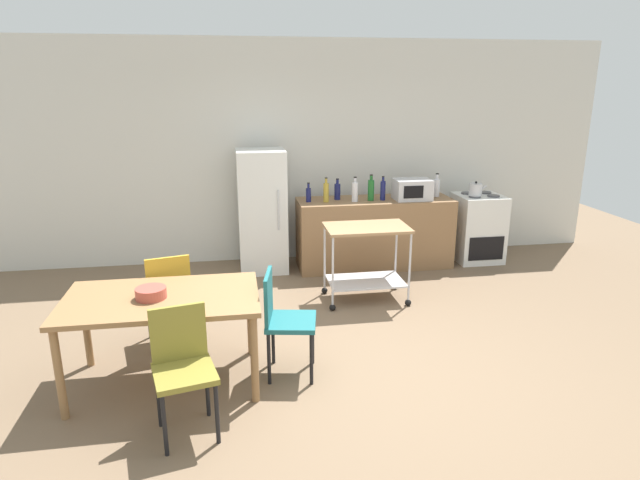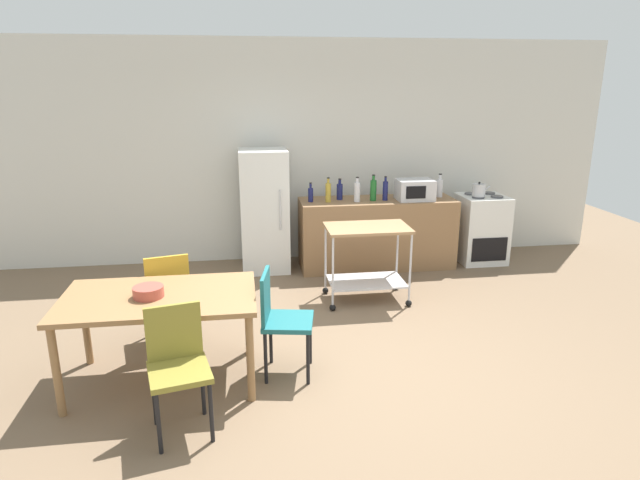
{
  "view_description": "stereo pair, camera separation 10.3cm",
  "coord_description": "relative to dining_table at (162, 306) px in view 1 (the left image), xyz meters",
  "views": [
    {
      "loc": [
        -0.92,
        -4.04,
        2.35
      ],
      "look_at": [
        -0.05,
        1.2,
        0.8
      ],
      "focal_mm": 30.42,
      "sensor_mm": 36.0,
      "label": 1
    },
    {
      "loc": [
        -0.82,
        -4.05,
        2.35
      ],
      "look_at": [
        -0.05,
        1.2,
        0.8
      ],
      "focal_mm": 30.42,
      "sensor_mm": 36.0,
      "label": 2
    }
  ],
  "objects": [
    {
      "name": "bottle_soda",
      "position": [
        1.91,
        2.64,
        0.34
      ],
      "size": [
        0.08,
        0.08,
        0.27
      ],
      "color": "navy",
      "rests_on": "kitchen_counter"
    },
    {
      "name": "chair_olive",
      "position": [
        0.2,
        -0.66,
        -0.15
      ],
      "size": [
        0.48,
        0.48,
        0.89
      ],
      "rotation": [
        0.0,
        0.0,
        0.22
      ],
      "color": "olive",
      "rests_on": "ground_plane"
    },
    {
      "name": "bottle_soy_sauce",
      "position": [
        1.75,
        2.52,
        0.36
      ],
      "size": [
        0.07,
        0.07,
        0.31
      ],
      "color": "gold",
      "rests_on": "kitchen_counter"
    },
    {
      "name": "bottle_hot_sauce",
      "position": [
        2.32,
        2.51,
        0.37
      ],
      "size": [
        0.08,
        0.08,
        0.33
      ],
      "color": "#1E6628",
      "rests_on": "kitchen_counter"
    },
    {
      "name": "stove_oven",
      "position": [
        3.85,
        2.59,
        -0.22
      ],
      "size": [
        0.6,
        0.61,
        0.92
      ],
      "color": "white",
      "rests_on": "ground_plane"
    },
    {
      "name": "bottle_olive_oil",
      "position": [
        2.11,
        2.48,
        0.36
      ],
      "size": [
        0.08,
        0.08,
        0.31
      ],
      "color": "silver",
      "rests_on": "kitchen_counter"
    },
    {
      "name": "bottle_sesame_oil",
      "position": [
        3.24,
        2.61,
        0.35
      ],
      "size": [
        0.08,
        0.08,
        0.31
      ],
      "color": "silver",
      "rests_on": "kitchen_counter"
    },
    {
      "name": "refrigerator",
      "position": [
        0.95,
        2.67,
        0.1
      ],
      "size": [
        0.6,
        0.63,
        1.55
      ],
      "color": "white",
      "rests_on": "ground_plane"
    },
    {
      "name": "chair_mustard",
      "position": [
        -0.03,
        0.66,
        -0.15
      ],
      "size": [
        0.48,
        0.48,
        0.89
      ],
      "rotation": [
        0.0,
        0.0,
        3.38
      ],
      "color": "gold",
      "rests_on": "ground_plane"
    },
    {
      "name": "bottle_vinegar",
      "position": [
        2.48,
        2.51,
        0.36
      ],
      "size": [
        0.07,
        0.07,
        0.31
      ],
      "color": "navy",
      "rests_on": "kitchen_counter"
    },
    {
      "name": "dining_table",
      "position": [
        0.0,
        0.0,
        0.0
      ],
      "size": [
        1.5,
        0.9,
        0.75
      ],
      "color": "olive",
      "rests_on": "ground_plane"
    },
    {
      "name": "kitchen_cart",
      "position": [
        2.01,
        1.44,
        -0.1
      ],
      "size": [
        0.91,
        0.57,
        0.85
      ],
      "color": "#A37A51",
      "rests_on": "ground_plane"
    },
    {
      "name": "kettle",
      "position": [
        3.73,
        2.49,
        0.33
      ],
      "size": [
        0.24,
        0.17,
        0.19
      ],
      "color": "silver",
      "rests_on": "stove_oven"
    },
    {
      "name": "fruit_bowl",
      "position": [
        -0.07,
        -0.03,
        0.12
      ],
      "size": [
        0.23,
        0.23,
        0.08
      ],
      "primitive_type": "cylinder",
      "color": "#B24C3F",
      "rests_on": "dining_table"
    },
    {
      "name": "kitchen_counter",
      "position": [
        2.4,
        2.57,
        -0.22
      ],
      "size": [
        2.0,
        0.64,
        0.9
      ],
      "primitive_type": "cube",
      "color": "olive",
      "rests_on": "ground_plane"
    },
    {
      "name": "bottle_sparkling_water",
      "position": [
        1.53,
        2.56,
        0.33
      ],
      "size": [
        0.06,
        0.06,
        0.24
      ],
      "color": "navy",
      "rests_on": "kitchen_counter"
    },
    {
      "name": "ground_plane",
      "position": [
        1.5,
        -0.03,
        -0.67
      ],
      "size": [
        12.0,
        12.0,
        0.0
      ],
      "primitive_type": "plane",
      "color": "brown"
    },
    {
      "name": "microwave",
      "position": [
        2.86,
        2.49,
        0.36
      ],
      "size": [
        0.46,
        0.35,
        0.26
      ],
      "color": "silver",
      "rests_on": "kitchen_counter"
    },
    {
      "name": "chair_teal",
      "position": [
        0.94,
        -0.01,
        -0.15
      ],
      "size": [
        0.46,
        0.46,
        0.89
      ],
      "rotation": [
        0.0,
        0.0,
        1.39
      ],
      "color": "#1E666B",
      "rests_on": "ground_plane"
    },
    {
      "name": "back_wall",
      "position": [
        1.5,
        3.17,
        0.78
      ],
      "size": [
        8.4,
        0.12,
        2.9
      ],
      "primitive_type": "cube",
      "color": "silver",
      "rests_on": "ground_plane"
    }
  ]
}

